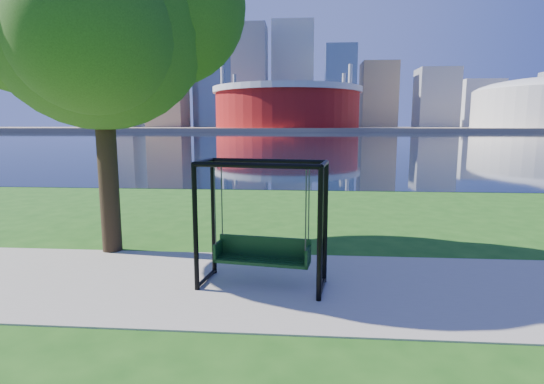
# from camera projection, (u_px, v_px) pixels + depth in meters

# --- Properties ---
(ground) EXTENTS (900.00, 900.00, 0.00)m
(ground) POSITION_uv_depth(u_px,v_px,m) (270.00, 277.00, 8.86)
(ground) COLOR #1E5114
(ground) RESTS_ON ground
(path) EXTENTS (120.00, 4.00, 0.03)m
(path) POSITION_uv_depth(u_px,v_px,m) (267.00, 285.00, 8.36)
(path) COLOR #9E937F
(path) RESTS_ON ground
(river) EXTENTS (900.00, 180.00, 0.02)m
(river) POSITION_uv_depth(u_px,v_px,m) (303.00, 138.00, 109.31)
(river) COLOR black
(river) RESTS_ON ground
(far_bank) EXTENTS (900.00, 228.00, 2.00)m
(far_bank) POSITION_uv_depth(u_px,v_px,m) (305.00, 129.00, 310.08)
(far_bank) COLOR #937F60
(far_bank) RESTS_ON ground
(stadium) EXTENTS (83.00, 83.00, 32.00)m
(stadium) POSITION_uv_depth(u_px,v_px,m) (287.00, 106.00, 238.88)
(stadium) COLOR maroon
(stadium) RESTS_ON far_bank
(skyline) EXTENTS (392.00, 66.00, 96.50)m
(skyline) POSITION_uv_depth(u_px,v_px,m) (300.00, 82.00, 318.20)
(skyline) COLOR gray
(skyline) RESTS_ON far_bank
(swing) EXTENTS (2.55, 1.38, 2.48)m
(swing) POSITION_uv_depth(u_px,v_px,m) (262.00, 227.00, 8.15)
(swing) COLOR black
(swing) RESTS_ON ground
(park_tree) EXTENTS (6.67, 6.03, 8.29)m
(park_tree) POSITION_uv_depth(u_px,v_px,m) (97.00, 11.00, 9.84)
(park_tree) COLOR black
(park_tree) RESTS_ON ground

